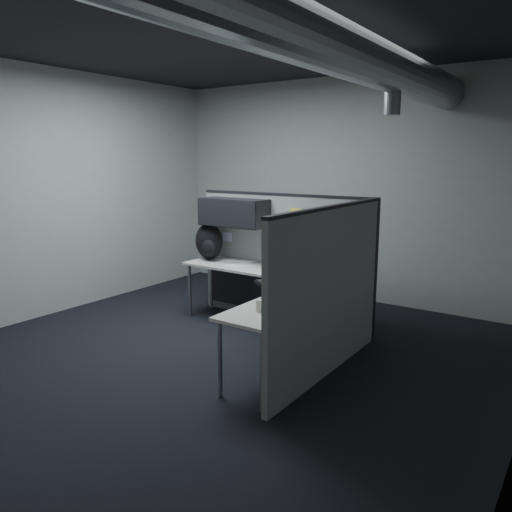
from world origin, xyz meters
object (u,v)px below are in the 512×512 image
Objects in this scene: monitor at (321,257)px; phone at (275,299)px; backpack at (209,242)px; desk at (273,287)px; keyboard at (278,281)px.

monitor is 1.08m from phone.
phone is at bearing -66.59° from monitor.
phone is at bearing -52.75° from backpack.
desk is 4.47× the size of keyboard.
phone is at bearing -71.97° from keyboard.
monitor is (0.51, 0.18, 0.37)m from desk.
backpack is at bearing 156.14° from phone.
desk is 10.64× the size of phone.
desk is 4.02× the size of monitor.
backpack reaches higher than keyboard.
phone is 0.45× the size of backpack.
keyboard is at bearing -108.46° from monitor.
desk is 0.65m from monitor.
keyboard is at bearing -45.31° from desk.
phone reaches higher than desk.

